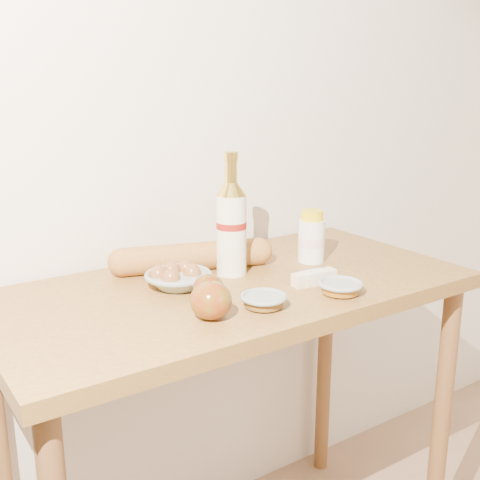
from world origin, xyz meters
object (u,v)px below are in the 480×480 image
cream_bottle (312,238)px  baguette (193,257)px  table (234,329)px  bourbon_bottle (231,226)px  egg_bowl (177,278)px

cream_bottle → baguette: size_ratio=0.33×
table → bourbon_bottle: 0.27m
baguette → bourbon_bottle: bearing=-33.9°
bourbon_bottle → baguette: (-0.07, 0.09, -0.09)m
cream_bottle → baguette: bearing=155.3°
baguette → table: bearing=-61.2°
table → cream_bottle: 0.34m
table → cream_bottle: cream_bottle is taller
table → bourbon_bottle: (0.04, 0.07, 0.25)m
cream_bottle → egg_bowl: 0.42m
cream_bottle → egg_bowl: (-0.41, 0.02, -0.04)m
table → bourbon_bottle: bearing=60.3°
egg_bowl → baguette: (0.10, 0.10, 0.01)m
bourbon_bottle → egg_bowl: bearing=165.0°
table → egg_bowl: egg_bowl is taller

